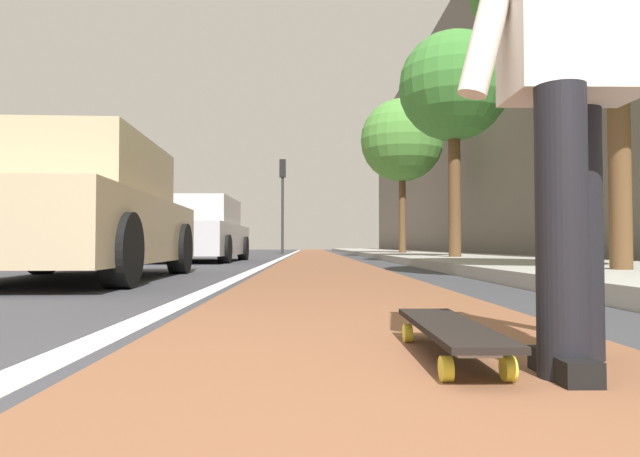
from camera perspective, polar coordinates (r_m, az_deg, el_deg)
ground_plane at (r=10.92m, az=0.19°, el=-3.75°), size 80.00×80.00×0.00m
bike_lane_paint at (r=24.92m, az=-0.52°, el=-2.66°), size 56.00×1.84×0.00m
lane_stripe_white at (r=20.94m, az=-3.34°, el=-2.81°), size 52.00×0.16×0.01m
sidewalk_curb at (r=19.22m, az=9.17°, el=-2.68°), size 52.00×3.20×0.14m
building_facade at (r=24.16m, az=13.73°, el=9.25°), size 40.00×1.20×9.96m
skateboard at (r=1.85m, az=13.44°, el=-10.34°), size 0.84×0.21×0.11m
skater_person at (r=1.90m, az=24.98°, el=15.76°), size 0.46×0.72×1.64m
parked_car_near at (r=6.41m, az=-24.53°, el=1.48°), size 4.09×2.10×1.49m
parked_car_mid at (r=12.86m, az=-12.61°, el=-0.33°), size 4.31×1.95×1.46m
traffic_light at (r=24.43m, az=-3.96°, el=4.21°), size 0.33×0.28×4.24m
street_tree_mid at (r=12.06m, az=13.87°, el=14.18°), size 2.29×2.29×4.86m
street_tree_far at (r=18.16m, az=8.61°, el=9.10°), size 2.71×2.71×5.17m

